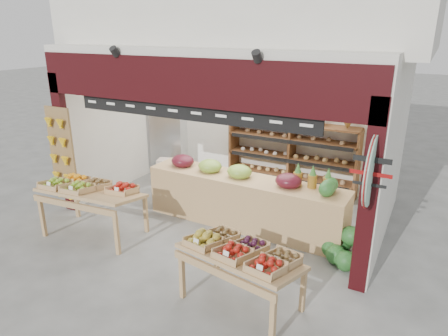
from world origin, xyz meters
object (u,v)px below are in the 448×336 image
(mid_counter, at_px, (243,200))
(display_table_left, at_px, (87,189))
(display_table_right, at_px, (242,253))
(refrigerator, at_px, (169,131))
(back_shelving, at_px, (292,141))
(cardboard_stack, at_px, (176,175))
(watermelon_pile, at_px, (346,250))

(mid_counter, distance_m, display_table_left, 2.70)
(display_table_left, relative_size, display_table_right, 1.07)
(display_table_right, bearing_deg, mid_counter, 114.89)
(refrigerator, height_order, display_table_right, refrigerator)
(back_shelving, xyz_separation_m, display_table_left, (-2.39, -3.55, -0.29))
(back_shelving, bearing_deg, display_table_left, -123.90)
(refrigerator, relative_size, cardboard_stack, 1.97)
(cardboard_stack, relative_size, display_table_right, 0.62)
(back_shelving, bearing_deg, cardboard_stack, -157.82)
(back_shelving, xyz_separation_m, mid_counter, (-0.17, -2.05, -0.61))
(cardboard_stack, bearing_deg, watermelon_pile, -19.17)
(refrigerator, xyz_separation_m, mid_counter, (2.94, -1.90, -0.49))
(back_shelving, height_order, refrigerator, refrigerator)
(mid_counter, relative_size, watermelon_pile, 4.88)
(cardboard_stack, distance_m, display_table_right, 4.45)
(back_shelving, relative_size, display_table_right, 1.76)
(cardboard_stack, height_order, mid_counter, mid_counter)
(back_shelving, relative_size, display_table_left, 1.64)
(display_table_right, bearing_deg, display_table_left, 170.70)
(cardboard_stack, distance_m, display_table_left, 2.64)
(mid_counter, xyz_separation_m, watermelon_pile, (1.92, -0.37, -0.30))
(cardboard_stack, distance_m, mid_counter, 2.48)
(back_shelving, distance_m, refrigerator, 3.12)
(display_table_right, bearing_deg, back_shelving, 100.66)
(cardboard_stack, distance_m, watermelon_pile, 4.39)
(refrigerator, xyz_separation_m, watermelon_pile, (4.86, -2.27, -0.79))
(cardboard_stack, bearing_deg, display_table_left, -89.84)
(refrigerator, bearing_deg, back_shelving, -16.36)
(back_shelving, relative_size, mid_counter, 0.78)
(mid_counter, xyz_separation_m, display_table_left, (-2.22, -1.50, 0.32))
(display_table_left, relative_size, watermelon_pile, 2.31)
(refrigerator, distance_m, display_table_left, 3.48)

